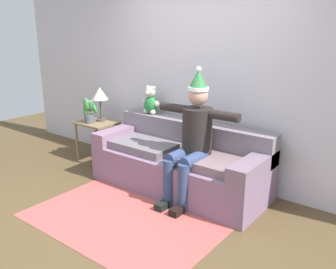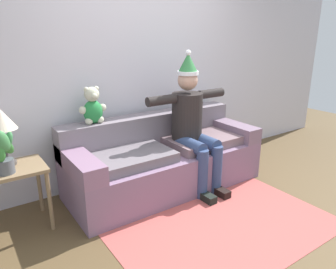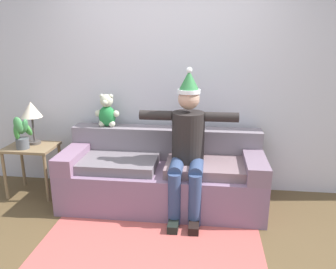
{
  "view_description": "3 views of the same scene",
  "coord_description": "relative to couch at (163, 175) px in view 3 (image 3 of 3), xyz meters",
  "views": [
    {
      "loc": [
        2.38,
        -2.3,
        1.91
      ],
      "look_at": [
        -0.04,
        0.84,
        0.73
      ],
      "focal_mm": 38.2,
      "sensor_mm": 36.0,
      "label": 1
    },
    {
      "loc": [
        -1.83,
        -1.72,
        1.69
      ],
      "look_at": [
        -0.08,
        0.82,
        0.69
      ],
      "focal_mm": 33.79,
      "sensor_mm": 36.0,
      "label": 2
    },
    {
      "loc": [
        0.48,
        -2.42,
        1.81
      ],
      "look_at": [
        0.07,
        0.94,
        0.83
      ],
      "focal_mm": 36.27,
      "sensor_mm": 36.0,
      "label": 3
    }
  ],
  "objects": [
    {
      "name": "ground_plane",
      "position": [
        0.0,
        -1.04,
        -0.32
      ],
      "size": [
        10.0,
        10.0,
        0.0
      ],
      "primitive_type": "plane",
      "color": "brown"
    },
    {
      "name": "back_wall",
      "position": [
        0.0,
        0.51,
        1.03
      ],
      "size": [
        7.0,
        0.1,
        2.7
      ],
      "primitive_type": "cube",
      "color": "silver",
      "rests_on": "ground_plane"
    },
    {
      "name": "couch",
      "position": [
        0.0,
        0.0,
        0.0
      ],
      "size": [
        2.17,
        0.85,
        0.8
      ],
      "color": "slate",
      "rests_on": "ground_plane"
    },
    {
      "name": "person_seated",
      "position": [
        0.28,
        -0.16,
        0.44
      ],
      "size": [
        1.02,
        0.77,
        1.52
      ],
      "color": "black",
      "rests_on": "ground_plane"
    },
    {
      "name": "teddy_bear",
      "position": [
        -0.69,
        0.26,
        0.64
      ],
      "size": [
        0.29,
        0.17,
        0.38
      ],
      "color": "#24803C",
      "rests_on": "couch"
    },
    {
      "name": "side_table",
      "position": [
        -1.54,
        0.04,
        0.17
      ],
      "size": [
        0.56,
        0.44,
        0.59
      ],
      "color": "#886D4D",
      "rests_on": "ground_plane"
    },
    {
      "name": "table_lamp",
      "position": [
        -1.54,
        0.13,
        0.65
      ],
      "size": [
        0.24,
        0.24,
        0.5
      ],
      "color": "#4E4743",
      "rests_on": "side_table"
    },
    {
      "name": "potted_plant",
      "position": [
        -1.58,
        -0.05,
        0.45
      ],
      "size": [
        0.25,
        0.24,
        0.39
      ],
      "color": "#50545B",
      "rests_on": "side_table"
    },
    {
      "name": "area_rug",
      "position": [
        0.0,
        -1.02,
        -0.32
      ],
      "size": [
        2.0,
        1.27,
        0.01
      ],
      "primitive_type": "cube",
      "color": "#B7524D",
      "rests_on": "ground_plane"
    }
  ]
}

